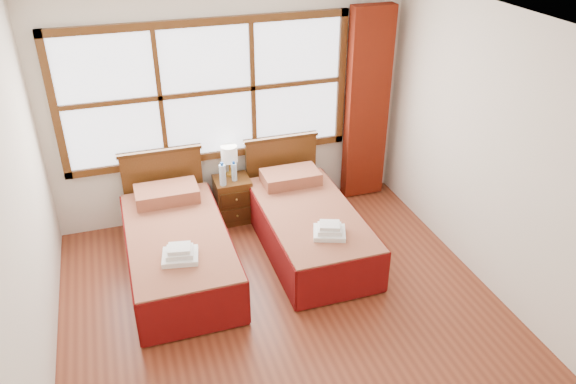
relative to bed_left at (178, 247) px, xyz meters
name	(u,v)px	position (x,y,z in m)	size (l,w,h in m)	color
floor	(295,331)	(0.83, -1.20, -0.29)	(4.50, 4.50, 0.00)	brown
ceiling	(297,36)	(0.83, -1.20, 2.31)	(4.50, 4.50, 0.00)	white
wall_back	(230,106)	(0.83, 1.05, 1.01)	(4.00, 4.00, 0.00)	silver
wall_left	(15,252)	(-1.17, -1.20, 1.01)	(4.50, 4.50, 0.00)	silver
wall_right	(514,169)	(2.83, -1.20, 1.01)	(4.50, 4.50, 0.00)	silver
window	(207,92)	(0.58, 1.01, 1.21)	(3.16, 0.06, 1.56)	white
curtain	(367,106)	(2.43, 0.91, 0.88)	(0.50, 0.16, 2.30)	maroon
bed_left	(178,247)	(0.00, 0.00, 0.00)	(0.97, 1.99, 0.94)	#3B210C
bed_right	(308,225)	(1.38, 0.00, -0.01)	(0.95, 1.97, 0.91)	#3B210C
nightstand	(233,199)	(0.75, 0.80, -0.02)	(0.40, 0.40, 0.53)	#502D11
towels_left	(180,254)	(-0.03, -0.50, 0.27)	(0.36, 0.33, 0.13)	white
towels_right	(329,230)	(1.40, -0.54, 0.25)	(0.38, 0.36, 0.13)	white
lamp	(229,155)	(0.76, 0.91, 0.50)	(0.18, 0.18, 0.36)	gold
bottle_near	(223,175)	(0.63, 0.70, 0.37)	(0.07, 0.07, 0.28)	silver
bottle_far	(234,172)	(0.77, 0.76, 0.35)	(0.06, 0.06, 0.23)	silver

